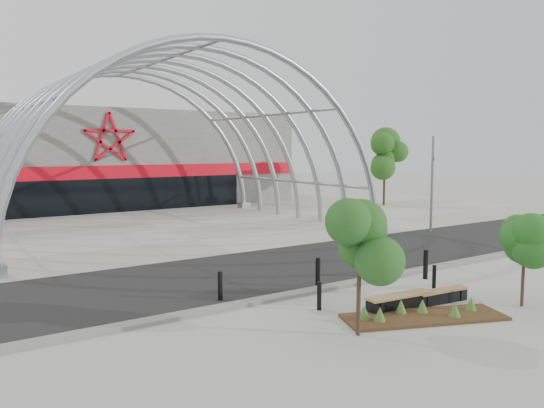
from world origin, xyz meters
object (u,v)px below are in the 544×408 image
at_px(street_tree_1, 525,236).
at_px(bench_1, 441,296).
at_px(bench_0, 399,302).
at_px(bollard_2, 318,273).
at_px(street_tree_0, 360,238).
at_px(signal_pole, 432,182).

distance_m(street_tree_1, bench_1, 3.16).
height_order(bench_0, bollard_2, bollard_2).
bearing_deg(bench_0, street_tree_0, -160.06).
distance_m(signal_pole, bench_1, 15.11).
height_order(signal_pole, bollard_2, signal_pole).
xyz_separation_m(bench_0, bollard_2, (-0.42, 3.43, 0.30)).
relative_size(bench_0, bench_1, 1.14).
bearing_deg(street_tree_0, bench_1, 9.54).
height_order(bench_0, bench_1, bench_0).
relative_size(signal_pole, street_tree_0, 1.55).
xyz_separation_m(street_tree_0, bench_1, (4.27, 0.72, -2.39)).
relative_size(street_tree_1, bollard_2, 2.89).
height_order(signal_pole, street_tree_0, signal_pole).
bearing_deg(bollard_2, street_tree_1, -53.67).
bearing_deg(bench_0, bench_1, -7.08).
bearing_deg(street_tree_0, street_tree_1, -8.87).
bearing_deg(bench_0, street_tree_1, -28.27).
bearing_deg(bollard_2, bench_1, -59.77).
bearing_deg(signal_pole, bench_1, -139.27).
xyz_separation_m(signal_pole, bollard_2, (-13.38, -6.06, -2.40)).
bearing_deg(street_tree_0, bench_0, 19.94).
height_order(bench_1, bollard_2, bollard_2).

